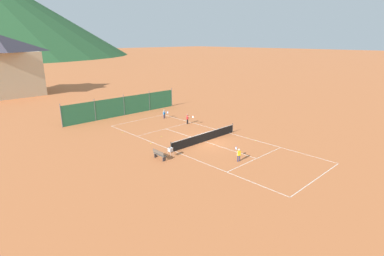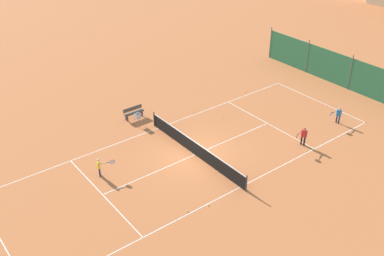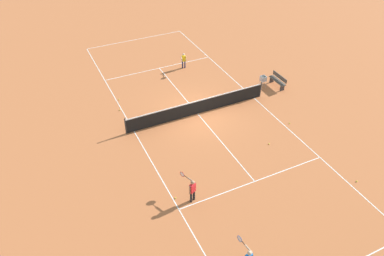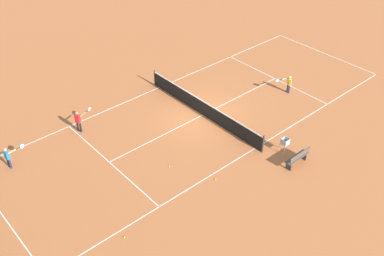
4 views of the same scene
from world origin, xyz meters
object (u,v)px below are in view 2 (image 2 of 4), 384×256
at_px(tennis_ball_far_corner, 187,211).
at_px(tennis_ball_mid_court, 193,112).
at_px(tennis_ball_by_net_right, 306,151).
at_px(tennis_ball_alley_left, 208,205).
at_px(tennis_ball_service_box, 245,92).
at_px(player_near_baseline, 338,114).
at_px(tennis_ball_near_corner, 224,119).
at_px(tennis_net, 195,148).
at_px(ball_hopper, 138,117).
at_px(player_far_service, 100,166).
at_px(courtside_bench, 134,112).
at_px(player_far_baseline, 303,135).

bearing_deg(tennis_ball_far_corner, tennis_ball_mid_court, 140.79).
bearing_deg(tennis_ball_by_net_right, tennis_ball_alley_left, -88.25).
bearing_deg(tennis_ball_service_box, player_near_baseline, 12.65).
bearing_deg(tennis_ball_near_corner, tennis_net, -62.24).
relative_size(tennis_ball_far_corner, ball_hopper, 0.07).
xyz_separation_m(player_near_baseline, tennis_ball_near_corner, (-5.20, -5.92, -0.67)).
relative_size(player_far_service, courtside_bench, 0.77).
distance_m(tennis_ball_by_net_right, ball_hopper, 11.37).
xyz_separation_m(player_near_baseline, player_far_service, (-4.55, -15.89, -0.02)).
bearing_deg(player_far_baseline, ball_hopper, -141.12).
height_order(tennis_net, tennis_ball_far_corner, tennis_net).
height_order(tennis_ball_service_box, courtside_bench, courtside_bench).
bearing_deg(tennis_ball_by_net_right, player_far_baseline, 147.98).
distance_m(player_far_service, tennis_ball_service_box, 14.53).
bearing_deg(tennis_ball_far_corner, tennis_ball_by_net_right, 89.67).
distance_m(player_near_baseline, player_far_baseline, 4.14).
xyz_separation_m(tennis_net, player_far_service, (-1.63, -5.64, 0.18)).
distance_m(tennis_ball_alley_left, tennis_ball_far_corner, 1.21).
xyz_separation_m(tennis_ball_alley_left, tennis_ball_service_box, (-8.76, 10.99, 0.00)).
xyz_separation_m(tennis_ball_alley_left, tennis_ball_mid_court, (-8.71, 5.69, 0.00)).
xyz_separation_m(tennis_ball_far_corner, tennis_ball_by_net_right, (0.05, 9.30, 0.00)).
relative_size(tennis_net, courtside_bench, 6.12).
xyz_separation_m(player_far_service, tennis_ball_alley_left, (5.86, 3.23, -0.65)).
bearing_deg(player_far_service, tennis_ball_service_box, 101.53).
xyz_separation_m(tennis_ball_far_corner, ball_hopper, (-9.23, 2.76, 0.62)).
bearing_deg(tennis_ball_alley_left, tennis_net, 150.32).
height_order(player_near_baseline, player_far_baseline, player_far_baseline).
xyz_separation_m(player_far_baseline, courtside_bench, (-9.66, -6.69, -0.30)).
bearing_deg(tennis_net, courtside_bench, -174.99).
bearing_deg(ball_hopper, courtside_bench, 165.73).
bearing_deg(tennis_net, tennis_ball_near_corner, 117.76).
distance_m(tennis_ball_mid_court, tennis_ball_by_net_right, 8.81).
height_order(tennis_net, tennis_ball_near_corner, tennis_net).
distance_m(player_near_baseline, ball_hopper, 13.79).
bearing_deg(player_far_service, player_far_baseline, 67.20).
bearing_deg(tennis_ball_service_box, courtside_bench, -101.21).
height_order(tennis_net, tennis_ball_service_box, tennis_net).
distance_m(player_far_baseline, player_far_service, 12.77).
bearing_deg(player_far_baseline, player_far_service, -112.80).
relative_size(tennis_net, tennis_ball_far_corner, 139.09).
bearing_deg(player_far_baseline, tennis_ball_service_box, 162.67).
relative_size(player_near_baseline, ball_hopper, 1.35).
bearing_deg(player_far_baseline, tennis_ball_far_corner, -86.42).
relative_size(tennis_net, player_far_baseline, 7.10).
distance_m(tennis_net, tennis_ball_alley_left, 4.88).
height_order(tennis_ball_far_corner, courtside_bench, courtside_bench).
height_order(player_far_baseline, tennis_ball_service_box, player_far_baseline).
relative_size(ball_hopper, courtside_bench, 0.59).
relative_size(tennis_ball_service_box, ball_hopper, 0.07).
distance_m(tennis_ball_service_box, courtside_bench, 9.33).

